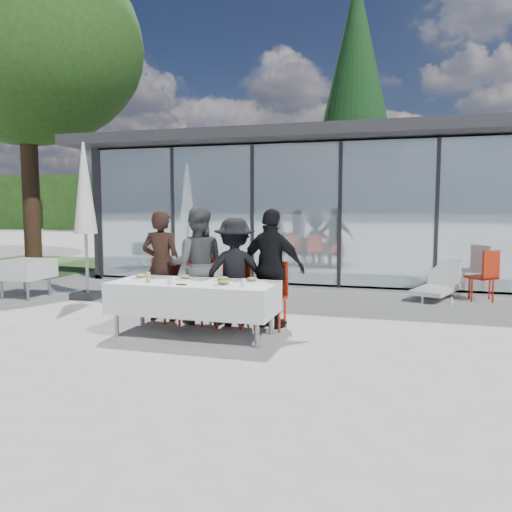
{
  "coord_description": "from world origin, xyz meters",
  "views": [
    {
      "loc": [
        2.27,
        -6.7,
        1.76
      ],
      "look_at": [
        -0.02,
        1.2,
        0.96
      ],
      "focal_mm": 35.0,
      "sensor_mm": 36.0,
      "label": 1
    }
  ],
  "objects": [
    {
      "name": "diner_b",
      "position": [
        -0.69,
        0.31,
        0.89
      ],
      "size": [
        1.06,
        1.06,
        1.78
      ],
      "primitive_type": "imported",
      "rotation": [
        0.0,
        0.0,
        3.41
      ],
      "color": "#4D4D4D",
      "rests_on": "ground"
    },
    {
      "name": "plate_a",
      "position": [
        -1.29,
        -0.36,
        0.77
      ],
      "size": [
        0.27,
        0.27,
        0.07
      ],
      "color": "white",
      "rests_on": "dining_table"
    },
    {
      "name": "plate_extra",
      "position": [
        0.06,
        -0.62,
        0.77
      ],
      "size": [
        0.27,
        0.27,
        0.07
      ],
      "color": "white",
      "rests_on": "dining_table"
    },
    {
      "name": "plate_b",
      "position": [
        -0.64,
        -0.28,
        0.77
      ],
      "size": [
        0.27,
        0.27,
        0.07
      ],
      "color": "white",
      "rests_on": "dining_table"
    },
    {
      "name": "drinking_glasses",
      "position": [
        -0.16,
        -0.68,
        0.8
      ],
      "size": [
        1.06,
        0.17,
        0.1
      ],
      "color": "silver",
      "rests_on": "dining_table"
    },
    {
      "name": "market_umbrella",
      "position": [
        -3.55,
        1.6,
        1.95
      ],
      "size": [
        0.5,
        0.5,
        3.0
      ],
      "color": "black",
      "rests_on": "ground"
    },
    {
      "name": "spare_table_left",
      "position": [
        -4.8,
        1.38,
        0.55
      ],
      "size": [
        0.86,
        0.86,
        0.74
      ],
      "color": "silver",
      "rests_on": "ground"
    },
    {
      "name": "plate_d",
      "position": [
        0.35,
        -0.25,
        0.77
      ],
      "size": [
        0.27,
        0.27,
        0.07
      ],
      "color": "white",
      "rests_on": "dining_table"
    },
    {
      "name": "diner_chair_b",
      "position": [
        -0.69,
        0.3,
        0.54
      ],
      "size": [
        0.44,
        0.44,
        0.97
      ],
      "color": "#B4210C",
      "rests_on": "ground"
    },
    {
      "name": "diner_chair_c",
      "position": [
        -0.09,
        0.3,
        0.54
      ],
      "size": [
        0.44,
        0.44,
        0.97
      ],
      "color": "#B4210C",
      "rests_on": "ground"
    },
    {
      "name": "spare_chair_b",
      "position": [
        3.83,
        3.4,
        0.54
      ],
      "size": [
        0.62,
        0.62,
        0.97
      ],
      "color": "#B4210C",
      "rests_on": "ground"
    },
    {
      "name": "dining_table",
      "position": [
        -0.43,
        -0.45,
        0.54
      ],
      "size": [
        2.26,
        0.96,
        0.75
      ],
      "color": "silver",
      "rests_on": "ground"
    },
    {
      "name": "juice_bottle",
      "position": [
        -1.0,
        -0.67,
        0.82
      ],
      "size": [
        0.06,
        0.06,
        0.14
      ],
      "primitive_type": "cylinder",
      "color": "#8DB44B",
      "rests_on": "dining_table"
    },
    {
      "name": "diner_a",
      "position": [
        -1.29,
        0.31,
        0.86
      ],
      "size": [
        0.68,
        0.68,
        1.73
      ],
      "primitive_type": "imported",
      "rotation": [
        0.0,
        0.0,
        3.23
      ],
      "color": "black",
      "rests_on": "ground"
    },
    {
      "name": "pavilion",
      "position": [
        2.0,
        8.16,
        2.15
      ],
      "size": [
        14.8,
        8.8,
        3.44
      ],
      "color": "gray",
      "rests_on": "ground"
    },
    {
      "name": "treeline",
      "position": [
        -2.0,
        28.0,
        2.2
      ],
      "size": [
        62.5,
        2.0,
        4.4
      ],
      "color": "#183611",
      "rests_on": "ground"
    },
    {
      "name": "folded_eyeglasses",
      "position": [
        -0.47,
        -0.76,
        0.76
      ],
      "size": [
        0.14,
        0.03,
        0.01
      ],
      "primitive_type": "cube",
      "color": "black",
      "rests_on": "dining_table"
    },
    {
      "name": "diner_d",
      "position": [
        0.48,
        0.31,
        0.87
      ],
      "size": [
        1.23,
        1.23,
        1.75
      ],
      "primitive_type": "imported",
      "rotation": [
        0.0,
        0.0,
        2.92
      ],
      "color": "black",
      "rests_on": "ground"
    },
    {
      "name": "diner_chair_a",
      "position": [
        -1.29,
        0.3,
        0.54
      ],
      "size": [
        0.44,
        0.44,
        0.97
      ],
      "color": "#B4210C",
      "rests_on": "ground"
    },
    {
      "name": "deciduous_tree",
      "position": [
        -8.5,
        6.0,
        6.48
      ],
      "size": [
        7.04,
        6.4,
        9.38
      ],
      "color": "#382316",
      "rests_on": "ground"
    },
    {
      "name": "plate_c",
      "position": [
        -0.06,
        -0.27,
        0.77
      ],
      "size": [
        0.27,
        0.27,
        0.07
      ],
      "color": "white",
      "rests_on": "dining_table"
    },
    {
      "name": "diner_c",
      "position": [
        -0.09,
        0.31,
        0.81
      ],
      "size": [
        1.32,
        1.32,
        1.61
      ],
      "primitive_type": "imported",
      "rotation": [
        0.0,
        0.0,
        3.46
      ],
      "color": "black",
      "rests_on": "ground"
    },
    {
      "name": "grass_patch",
      "position": [
        -8.5,
        6.0,
        0.01
      ],
      "size": [
        5.0,
        5.0,
        0.02
      ],
      "primitive_type": "cube",
      "color": "#385926",
      "rests_on": "ground"
    },
    {
      "name": "conifer_tree",
      "position": [
        0.5,
        13.0,
        5.99
      ],
      "size": [
        4.0,
        4.0,
        10.5
      ],
      "color": "#382316",
      "rests_on": "ground"
    },
    {
      "name": "diner_chair_d",
      "position": [
        0.48,
        0.3,
        0.54
      ],
      "size": [
        0.44,
        0.44,
        0.97
      ],
      "color": "#B4210C",
      "rests_on": "ground"
    },
    {
      "name": "lounger",
      "position": [
        3.01,
        3.55,
        0.26
      ],
      "size": [
        1.04,
        1.46,
        0.72
      ],
      "color": "silver",
      "rests_on": "ground"
    },
    {
      "name": "ground",
      "position": [
        0.0,
        0.0,
        0.0
      ],
      "size": [
        90.0,
        90.0,
        0.0
      ],
      "primitive_type": "plane",
      "color": "gray",
      "rests_on": "ground"
    }
  ]
}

